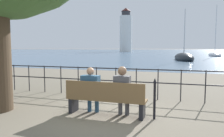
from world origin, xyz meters
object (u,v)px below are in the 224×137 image
seated_person_left (91,88)px  sailboat_2 (215,55)px  closed_umbrella (155,96)px  sailboat_1 (184,58)px  harbor_lighthouse (126,31)px  park_bench (105,99)px  seated_person_right (122,89)px

seated_person_left → sailboat_2: (9.17, 46.50, -0.37)m
closed_umbrella → sailboat_1: bearing=88.0°
closed_umbrella → harbor_lighthouse: bearing=104.4°
seated_person_left → sailboat_1: (2.62, 27.81, -0.35)m
closed_umbrella → harbor_lighthouse: harbor_lighthouse is taller
park_bench → sailboat_1: bearing=85.5°
park_bench → sailboat_1: (2.19, 27.89, -0.11)m
sailboat_1 → harbor_lighthouse: harbor_lighthouse is taller
seated_person_right → sailboat_1: 27.87m
closed_umbrella → sailboat_2: bearing=80.8°
park_bench → sailboat_2: bearing=79.4°
seated_person_left → sailboat_1: size_ratio=0.16×
closed_umbrella → sailboat_2: sailboat_2 is taller
harbor_lighthouse → sailboat_2: bearing=-57.5°
seated_person_right → closed_umbrella: bearing=1.6°
sailboat_1 → harbor_lighthouse: size_ratio=0.37×
park_bench → harbor_lighthouse: 101.18m
sailboat_1 → park_bench: bearing=-106.2°
seated_person_left → seated_person_right: size_ratio=0.96×
park_bench → closed_umbrella: size_ratio=2.04×
seated_person_left → park_bench: bearing=-10.2°
seated_person_left → seated_person_right: seated_person_right is taller
sailboat_1 → sailboat_2: size_ratio=0.69×
sailboat_2 → seated_person_right: bearing=-98.9°
sailboat_1 → harbor_lighthouse: 75.29m
closed_umbrella → harbor_lighthouse: (-25.17, 97.77, 9.14)m
closed_umbrella → seated_person_left: bearing=-179.2°
seated_person_left → harbor_lighthouse: 100.98m
seated_person_left → closed_umbrella: 1.68m
sailboat_1 → sailboat_2: bearing=59.0°
park_bench → harbor_lighthouse: (-23.93, 97.87, 9.27)m
sailboat_2 → harbor_lighthouse: size_ratio=0.54×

